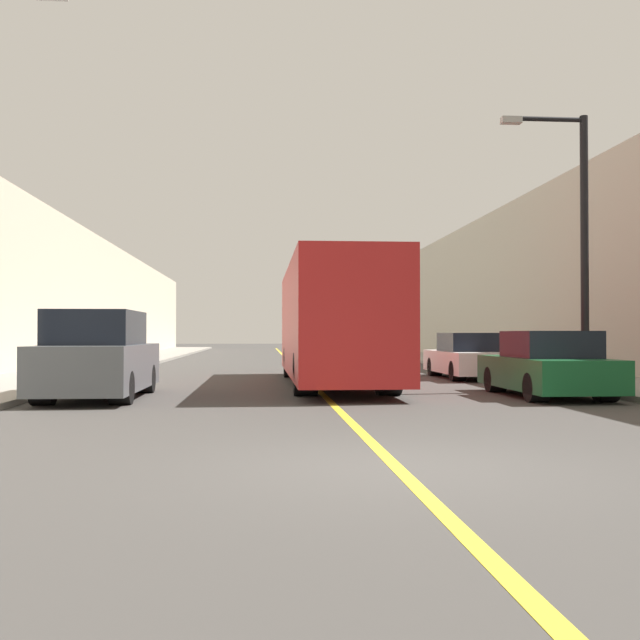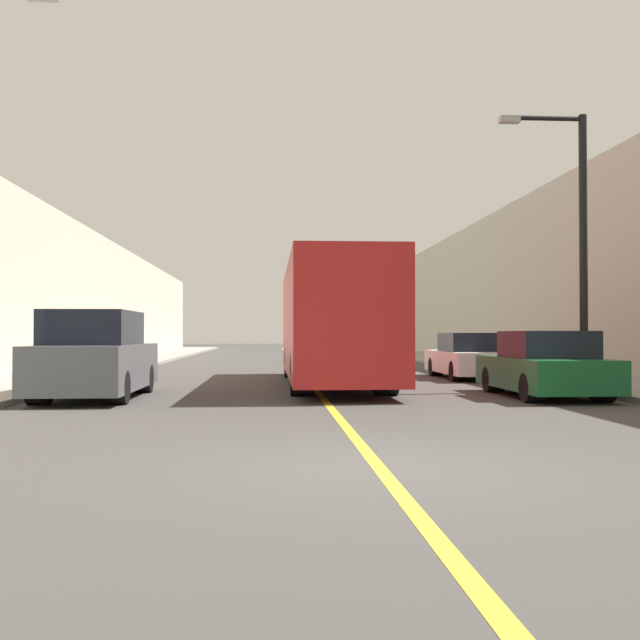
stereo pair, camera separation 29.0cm
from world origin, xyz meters
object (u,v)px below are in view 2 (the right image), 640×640
at_px(car_right_near, 545,367).
at_px(car_right_mid, 469,358).
at_px(bus, 331,322).
at_px(parked_suv_left, 95,358).
at_px(street_lamp_right, 576,231).

distance_m(car_right_near, car_right_mid, 6.97).
xyz_separation_m(car_right_near, car_right_mid, (0.13, 6.97, -0.01)).
bearing_deg(car_right_near, bus, 135.91).
bearing_deg(parked_suv_left, street_lamp_right, 6.13).
xyz_separation_m(bus, car_right_near, (4.49, -4.35, -1.09)).
relative_size(bus, street_lamp_right, 1.75).
bearing_deg(car_right_near, car_right_mid, 88.91).
xyz_separation_m(parked_suv_left, car_right_near, (10.04, -0.28, -0.22)).
distance_m(car_right_mid, street_lamp_right, 6.50).
relative_size(bus, parked_suv_left, 2.40).
distance_m(bus, parked_suv_left, 6.94).
height_order(parked_suv_left, car_right_near, parked_suv_left).
bearing_deg(bus, parked_suv_left, -143.77).
height_order(bus, parked_suv_left, bus).
bearing_deg(car_right_mid, car_right_near, -91.09).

